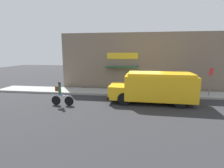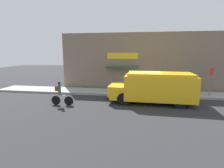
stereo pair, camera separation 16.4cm
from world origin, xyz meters
name	(u,v)px [view 1 (the left image)]	position (x,y,z in m)	size (l,w,h in m)	color
ground_plane	(144,97)	(0.00, 0.00, 0.00)	(70.00, 70.00, 0.00)	#2B2B2D
sidewalk	(144,93)	(0.00, 1.19, 0.09)	(28.00, 2.38, 0.17)	#999993
storefront	(143,62)	(-0.04, 2.70, 2.80)	(16.49, 1.04, 5.61)	#756656
school_bus	(155,87)	(0.70, -1.54, 1.20)	(6.25, 2.93, 2.26)	yellow
cyclist	(61,94)	(-5.95, -3.17, 0.82)	(1.65, 0.20, 1.72)	black
stop_sign_post	(211,77)	(5.37, 0.67, 1.75)	(0.45, 0.45, 2.35)	slate
trash_bin	(171,87)	(2.48, 1.67, 0.61)	(0.59, 0.59, 0.88)	#2D5138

